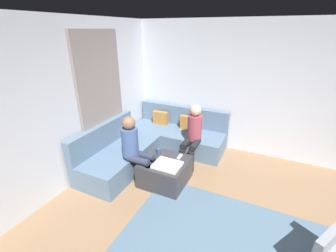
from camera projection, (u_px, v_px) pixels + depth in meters
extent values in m
cube|color=silver|center=(272.00, 93.00, 4.39)|extent=(6.00, 0.12, 2.70)
cube|color=silver|center=(32.00, 119.00, 3.12)|extent=(0.12, 6.00, 2.70)
cube|color=gray|center=(102.00, 102.00, 4.20)|extent=(0.06, 1.10, 2.50)
cube|color=slate|center=(177.00, 138.00, 5.11)|extent=(2.10, 0.85, 0.42)
cube|color=slate|center=(183.00, 116.00, 5.23)|extent=(2.10, 0.14, 0.45)
cube|color=slate|center=(120.00, 159.00, 4.30)|extent=(0.85, 1.70, 0.42)
cube|color=slate|center=(103.00, 135.00, 4.27)|extent=(0.14, 1.70, 0.45)
cube|color=#B27233|center=(161.00, 119.00, 5.32)|extent=(0.36, 0.12, 0.36)
cube|color=#B27233|center=(188.00, 124.00, 5.04)|extent=(0.36, 0.12, 0.36)
cube|color=#333338|center=(165.00, 171.00, 3.93)|extent=(0.76, 0.76, 0.42)
cube|color=white|center=(167.00, 165.00, 3.70)|extent=(0.44, 0.36, 0.04)
cylinder|color=#334C72|center=(159.00, 151.00, 4.07)|extent=(0.08, 0.08, 0.10)
cube|color=white|center=(180.00, 157.00, 3.96)|extent=(0.05, 0.15, 0.02)
cube|color=gray|center=(330.00, 239.00, 2.32)|extent=(0.36, 0.52, 0.22)
cylinder|color=black|center=(191.00, 162.00, 4.22)|extent=(0.12, 0.12, 0.42)
cylinder|color=black|center=(182.00, 159.00, 4.29)|extent=(0.12, 0.12, 0.42)
cylinder|color=black|center=(195.00, 144.00, 4.28)|extent=(0.12, 0.40, 0.12)
cylinder|color=black|center=(186.00, 142.00, 4.35)|extent=(0.12, 0.40, 0.12)
cylinder|color=#993F4C|center=(195.00, 128.00, 4.38)|extent=(0.28, 0.28, 0.50)
sphere|color=#D8AD8C|center=(196.00, 110.00, 4.24)|extent=(0.22, 0.22, 0.22)
cylinder|color=#2D3347|center=(154.00, 171.00, 3.94)|extent=(0.12, 0.12, 0.42)
cylinder|color=#2D3347|center=(149.00, 177.00, 3.79)|extent=(0.12, 0.12, 0.42)
cylinder|color=#2D3347|center=(144.00, 155.00, 3.91)|extent=(0.40, 0.12, 0.12)
cylinder|color=#2D3347|center=(138.00, 160.00, 3.76)|extent=(0.40, 0.12, 0.12)
cylinder|color=#3F598C|center=(130.00, 142.00, 3.81)|extent=(0.28, 0.28, 0.50)
sphere|color=#8C664C|center=(129.00, 123.00, 3.67)|extent=(0.22, 0.22, 0.22)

